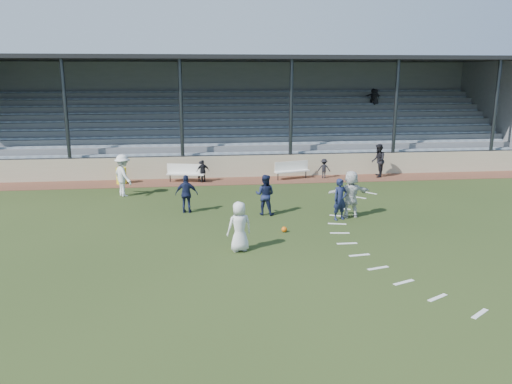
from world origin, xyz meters
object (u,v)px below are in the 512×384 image
at_px(trash_bin, 121,176).
at_px(official, 378,161).
at_px(bench_left, 186,171).
at_px(football, 284,229).
at_px(bench_right, 292,168).
at_px(player_white_lead, 239,226).
at_px(player_navy_lead, 340,199).

bearing_deg(trash_bin, official, 0.53).
relative_size(bench_left, football, 9.84).
relative_size(bench_right, trash_bin, 2.40).
relative_size(football, official, 0.11).
bearing_deg(official, bench_right, -74.05).
xyz_separation_m(football, official, (6.85, 9.13, 0.84)).
relative_size(player_white_lead, official, 0.90).
bearing_deg(official, player_white_lead, -21.36).
height_order(trash_bin, player_white_lead, player_white_lead).
xyz_separation_m(football, player_white_lead, (-1.79, -1.76, 0.73)).
relative_size(bench_right, official, 1.10).
xyz_separation_m(trash_bin, player_navy_lead, (9.56, -7.68, 0.39)).
bearing_deg(player_white_lead, trash_bin, -78.59).
distance_m(trash_bin, official, 13.96).
bearing_deg(official, bench_left, -72.62).
distance_m(bench_right, trash_bin, 9.10).
distance_m(bench_left, official, 10.62).
relative_size(bench_right, football, 9.81).
bearing_deg(bench_right, trash_bin, 165.47).
distance_m(football, player_navy_lead, 2.88).
relative_size(trash_bin, player_navy_lead, 0.51).
distance_m(trash_bin, player_navy_lead, 12.26).
distance_m(bench_right, player_white_lead, 11.62).
xyz_separation_m(bench_left, football, (3.77, -9.07, -0.48)).
bearing_deg(bench_right, player_white_lead, -124.92).
bearing_deg(bench_right, football, -118.10).
xyz_separation_m(bench_right, football, (-1.99, -9.23, -0.48)).
height_order(bench_right, football, bench_right).
bearing_deg(player_white_lead, player_navy_lead, -158.83).
distance_m(trash_bin, football, 11.48).
height_order(bench_left, player_white_lead, player_white_lead).
bearing_deg(player_white_lead, bench_right, -123.87).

